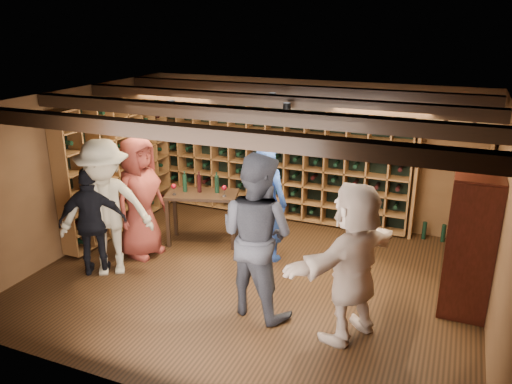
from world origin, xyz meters
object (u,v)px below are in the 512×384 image
at_px(display_cabinet, 469,250).
at_px(man_grey_suit, 257,235).
at_px(man_blue_shirt, 266,202).
at_px(guest_red_floral, 140,197).
at_px(guest_woman_black, 93,222).
at_px(tasting_table, 202,199).
at_px(guest_khaki, 106,209).
at_px(guest_beige, 353,262).

xyz_separation_m(display_cabinet, man_grey_suit, (-2.38, -0.92, 0.17)).
height_order(man_blue_shirt, man_grey_suit, man_grey_suit).
bearing_deg(guest_red_floral, guest_woman_black, 170.81).
bearing_deg(tasting_table, guest_khaki, -135.18).
bearing_deg(tasting_table, man_blue_shirt, -23.62).
relative_size(man_grey_suit, guest_beige, 1.10).
bearing_deg(guest_khaki, display_cabinet, -23.85).
bearing_deg(man_grey_suit, guest_red_floral, -5.59).
height_order(display_cabinet, guest_woman_black, display_cabinet).
xyz_separation_m(man_blue_shirt, guest_woman_black, (-2.07, -1.37, -0.11)).
bearing_deg(guest_woman_black, display_cabinet, 158.50).
xyz_separation_m(guest_khaki, tasting_table, (0.75, 1.41, -0.23)).
bearing_deg(tasting_table, guest_red_floral, -149.04).
bearing_deg(guest_woman_black, guest_red_floral, -140.96).
relative_size(guest_red_floral, guest_khaki, 0.95).
bearing_deg(man_grey_suit, guest_woman_black, 13.29).
distance_m(display_cabinet, man_grey_suit, 2.55).
bearing_deg(man_blue_shirt, guest_woman_black, 41.16).
distance_m(man_grey_suit, guest_red_floral, 2.37).
distance_m(guest_khaki, tasting_table, 1.61).
bearing_deg(guest_red_floral, man_grey_suit, -99.59).
xyz_separation_m(display_cabinet, guest_woman_black, (-4.87, -0.89, -0.07)).
xyz_separation_m(guest_khaki, guest_beige, (3.50, -0.20, -0.05)).
bearing_deg(guest_woman_black, man_blue_shirt, -178.45).
distance_m(man_grey_suit, guest_woman_black, 2.51).
bearing_deg(guest_red_floral, guest_khaki, -177.78).
bearing_deg(display_cabinet, tasting_table, 171.29).
xyz_separation_m(man_blue_shirt, tasting_table, (-1.16, 0.13, -0.15)).
relative_size(guest_red_floral, tasting_table, 1.50).
distance_m(display_cabinet, guest_red_floral, 4.61).
bearing_deg(tasting_table, guest_woman_black, -138.84).
height_order(guest_khaki, tasting_table, guest_khaki).
distance_m(guest_red_floral, guest_woman_black, 0.82).
bearing_deg(man_grey_suit, display_cabinet, -144.99).
bearing_deg(man_blue_shirt, guest_red_floral, 26.24).
relative_size(man_blue_shirt, guest_red_floral, 0.97).
height_order(guest_red_floral, guest_beige, guest_beige).
height_order(display_cabinet, guest_khaki, guest_khaki).
height_order(display_cabinet, guest_beige, guest_beige).
distance_m(man_blue_shirt, guest_khaki, 2.29).
bearing_deg(tasting_table, guest_beige, -47.51).
xyz_separation_m(display_cabinet, tasting_table, (-3.95, 0.61, -0.10)).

